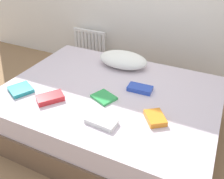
{
  "coord_description": "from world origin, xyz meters",
  "views": [
    {
      "loc": [
        0.84,
        -1.7,
        1.75
      ],
      "look_at": [
        0.0,
        0.05,
        0.48
      ],
      "focal_mm": 38.94,
      "sensor_mm": 36.0,
      "label": 1
    }
  ],
  "objects_px": {
    "textbook_blue": "(140,89)",
    "textbook_white": "(101,121)",
    "textbook_green": "(104,97)",
    "textbook_red": "(50,98)",
    "pillow": "(123,60)",
    "bed": "(110,112)",
    "textbook_teal": "(21,90)",
    "radiator": "(90,45)",
    "textbook_orange": "(155,118)"
  },
  "relations": [
    {
      "from": "textbook_blue",
      "to": "textbook_white",
      "type": "bearing_deg",
      "value": -103.56
    },
    {
      "from": "textbook_green",
      "to": "textbook_red",
      "type": "bearing_deg",
      "value": -127.96
    },
    {
      "from": "pillow",
      "to": "bed",
      "type": "bearing_deg",
      "value": -80.61
    },
    {
      "from": "textbook_teal",
      "to": "textbook_white",
      "type": "distance_m",
      "value": 0.89
    },
    {
      "from": "radiator",
      "to": "textbook_blue",
      "type": "relative_size",
      "value": 2.27
    },
    {
      "from": "textbook_green",
      "to": "textbook_blue",
      "type": "relative_size",
      "value": 0.87
    },
    {
      "from": "textbook_teal",
      "to": "textbook_white",
      "type": "bearing_deg",
      "value": 22.46
    },
    {
      "from": "textbook_green",
      "to": "textbook_white",
      "type": "distance_m",
      "value": 0.33
    },
    {
      "from": "textbook_green",
      "to": "radiator",
      "type": "bearing_deg",
      "value": 147.82
    },
    {
      "from": "textbook_white",
      "to": "radiator",
      "type": "bearing_deg",
      "value": 126.85
    },
    {
      "from": "textbook_red",
      "to": "textbook_orange",
      "type": "xyz_separation_m",
      "value": [
        0.91,
        0.14,
        -0.0
      ]
    },
    {
      "from": "textbook_orange",
      "to": "textbook_blue",
      "type": "relative_size",
      "value": 0.83
    },
    {
      "from": "textbook_blue",
      "to": "bed",
      "type": "bearing_deg",
      "value": -157.35
    },
    {
      "from": "bed",
      "to": "textbook_green",
      "type": "height_order",
      "value": "textbook_green"
    },
    {
      "from": "textbook_teal",
      "to": "textbook_white",
      "type": "height_order",
      "value": "textbook_white"
    },
    {
      "from": "textbook_teal",
      "to": "pillow",
      "type": "bearing_deg",
      "value": 80.37
    },
    {
      "from": "bed",
      "to": "textbook_white",
      "type": "bearing_deg",
      "value": -71.89
    },
    {
      "from": "bed",
      "to": "textbook_blue",
      "type": "height_order",
      "value": "textbook_blue"
    },
    {
      "from": "textbook_orange",
      "to": "textbook_green",
      "type": "xyz_separation_m",
      "value": [
        -0.5,
        0.09,
        -0.01
      ]
    },
    {
      "from": "textbook_blue",
      "to": "textbook_orange",
      "type": "bearing_deg",
      "value": -56.61
    },
    {
      "from": "radiator",
      "to": "textbook_teal",
      "type": "xyz_separation_m",
      "value": [
        0.18,
        -1.57,
        0.19
      ]
    },
    {
      "from": "textbook_teal",
      "to": "textbook_green",
      "type": "distance_m",
      "value": 0.78
    },
    {
      "from": "radiator",
      "to": "textbook_orange",
      "type": "height_order",
      "value": "radiator"
    },
    {
      "from": "textbook_orange",
      "to": "textbook_red",
      "type": "bearing_deg",
      "value": -117.75
    },
    {
      "from": "bed",
      "to": "textbook_blue",
      "type": "bearing_deg",
      "value": 25.22
    },
    {
      "from": "radiator",
      "to": "textbook_red",
      "type": "xyz_separation_m",
      "value": [
        0.52,
        -1.57,
        0.2
      ]
    },
    {
      "from": "textbook_green",
      "to": "textbook_white",
      "type": "height_order",
      "value": "textbook_white"
    },
    {
      "from": "textbook_orange",
      "to": "textbook_green",
      "type": "relative_size",
      "value": 0.95
    },
    {
      "from": "textbook_teal",
      "to": "textbook_blue",
      "type": "bearing_deg",
      "value": 53.57
    },
    {
      "from": "bed",
      "to": "textbook_orange",
      "type": "xyz_separation_m",
      "value": [
        0.51,
        -0.23,
        0.28
      ]
    },
    {
      "from": "textbook_teal",
      "to": "textbook_orange",
      "type": "distance_m",
      "value": 1.25
    },
    {
      "from": "textbook_teal",
      "to": "textbook_orange",
      "type": "bearing_deg",
      "value": 33.72
    },
    {
      "from": "textbook_white",
      "to": "textbook_blue",
      "type": "bearing_deg",
      "value": 82.93
    },
    {
      "from": "bed",
      "to": "textbook_orange",
      "type": "relative_size",
      "value": 10.73
    },
    {
      "from": "bed",
      "to": "radiator",
      "type": "distance_m",
      "value": 1.51
    },
    {
      "from": "textbook_red",
      "to": "textbook_blue",
      "type": "xyz_separation_m",
      "value": [
        0.66,
        0.49,
        -0.0
      ]
    },
    {
      "from": "textbook_teal",
      "to": "textbook_orange",
      "type": "height_order",
      "value": "textbook_orange"
    },
    {
      "from": "pillow",
      "to": "textbook_green",
      "type": "height_order",
      "value": "pillow"
    },
    {
      "from": "textbook_orange",
      "to": "textbook_blue",
      "type": "distance_m",
      "value": 0.43
    },
    {
      "from": "textbook_orange",
      "to": "textbook_white",
      "type": "bearing_deg",
      "value": -95.72
    },
    {
      "from": "textbook_green",
      "to": "textbook_blue",
      "type": "bearing_deg",
      "value": 69.65
    },
    {
      "from": "pillow",
      "to": "textbook_orange",
      "type": "relative_size",
      "value": 2.89
    },
    {
      "from": "textbook_red",
      "to": "textbook_white",
      "type": "relative_size",
      "value": 0.93
    },
    {
      "from": "pillow",
      "to": "textbook_teal",
      "type": "height_order",
      "value": "pillow"
    },
    {
      "from": "bed",
      "to": "textbook_green",
      "type": "bearing_deg",
      "value": -85.61
    },
    {
      "from": "textbook_red",
      "to": "textbook_green",
      "type": "relative_size",
      "value": 1.16
    },
    {
      "from": "textbook_teal",
      "to": "textbook_blue",
      "type": "distance_m",
      "value": 1.11
    },
    {
      "from": "textbook_green",
      "to": "textbook_orange",
      "type": "bearing_deg",
      "value": 12.67
    },
    {
      "from": "bed",
      "to": "textbook_orange",
      "type": "distance_m",
      "value": 0.62
    },
    {
      "from": "textbook_green",
      "to": "textbook_white",
      "type": "bearing_deg",
      "value": -43.2
    }
  ]
}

